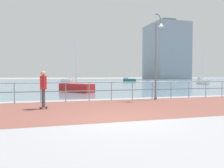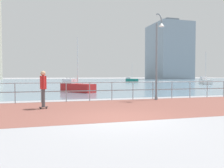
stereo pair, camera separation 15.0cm
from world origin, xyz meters
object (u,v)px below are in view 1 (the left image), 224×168
at_px(sailboat_navy, 203,81).
at_px(sailboat_ivory, 129,80).
at_px(skateboarder, 43,86).
at_px(sailboat_blue, 75,87).
at_px(lamppost, 157,52).

bearing_deg(sailboat_navy, sailboat_ivory, 108.33).
height_order(skateboarder, sailboat_blue, sailboat_blue).
bearing_deg(skateboarder, sailboat_navy, 40.51).
distance_m(sailboat_navy, sailboat_ivory, 20.46).
height_order(skateboarder, sailboat_ivory, sailboat_ivory).
relative_size(skateboarder, sailboat_ivory, 0.39).
height_order(sailboat_blue, sailboat_ivory, sailboat_blue).
distance_m(sailboat_blue, sailboat_ivory, 36.44).
height_order(lamppost, sailboat_ivory, lamppost).
bearing_deg(lamppost, sailboat_blue, 116.02).
bearing_deg(sailboat_navy, lamppost, -133.59).
xyz_separation_m(sailboat_blue, sailboat_ivory, (17.45, 31.99, -0.06)).
bearing_deg(sailboat_ivory, sailboat_blue, -118.60).
xyz_separation_m(skateboarder, sailboat_navy, (26.62, 22.74, -0.52)).
xyz_separation_m(lamppost, skateboarder, (-6.78, -1.90, -1.93)).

